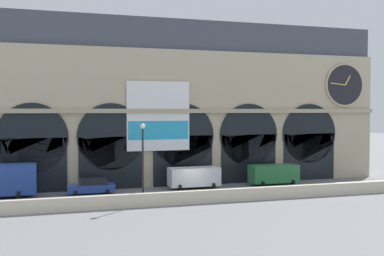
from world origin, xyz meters
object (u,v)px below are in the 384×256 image
(car_midwest, at_px, (91,186))
(van_mideast, at_px, (274,174))
(van_center, at_px, (194,177))
(street_lamp_quayside, at_px, (143,153))

(car_midwest, xyz_separation_m, van_mideast, (19.17, 0.03, 0.44))
(car_midwest, relative_size, van_center, 0.85)
(street_lamp_quayside, bearing_deg, car_midwest, 121.53)
(van_mideast, relative_size, street_lamp_quayside, 0.75)
(street_lamp_quayside, bearing_deg, van_mideast, 21.76)
(car_midwest, distance_m, street_lamp_quayside, 8.04)
(car_midwest, relative_size, van_mideast, 0.85)
(car_midwest, bearing_deg, van_center, 1.72)
(car_midwest, relative_size, street_lamp_quayside, 0.64)
(car_midwest, height_order, street_lamp_quayside, street_lamp_quayside)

